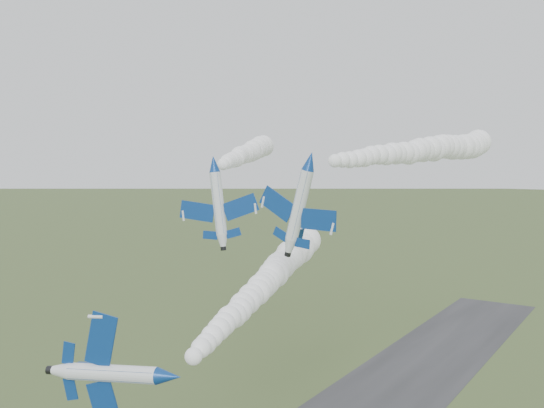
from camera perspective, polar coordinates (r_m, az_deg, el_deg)
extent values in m
cylinder|color=white|center=(57.95, -9.69, -15.72)|extent=(4.47, 9.11, 1.68)
cone|color=navy|center=(53.14, -12.33, -17.64)|extent=(2.35, 2.78, 1.68)
cone|color=white|center=(62.71, -7.57, -14.13)|extent=(2.21, 2.37, 1.68)
cylinder|color=black|center=(63.66, -7.20, -13.84)|extent=(1.01, 0.88, 0.85)
ellipsoid|color=black|center=(55.72, -10.12, -16.52)|extent=(2.05, 3.30, 1.12)
cube|color=navy|center=(57.80, -9.64, -12.40)|extent=(1.15, 2.56, 4.96)
cube|color=navy|center=(59.86, -9.32, -18.37)|extent=(1.15, 2.56, 4.96)
cube|color=navy|center=(61.36, -7.99, -12.86)|extent=(0.56, 1.18, 2.16)
cube|color=navy|center=(62.41, -7.84, -15.90)|extent=(0.56, 1.18, 2.16)
cube|color=navy|center=(61.12, -6.76, -14.56)|extent=(2.80, 2.39, 0.22)
cylinder|color=white|center=(84.34, -5.49, 3.78)|extent=(5.20, 8.60, 1.71)
cone|color=navy|center=(79.02, -6.43, 3.74)|extent=(2.51, 2.78, 1.71)
cone|color=white|center=(89.47, -4.69, 3.80)|extent=(2.33, 2.41, 1.71)
cylinder|color=black|center=(90.48, -4.54, 3.81)|extent=(1.05, 0.93, 0.87)
ellipsoid|color=black|center=(82.18, -5.90, 4.17)|extent=(2.28, 3.18, 1.14)
cube|color=navy|center=(85.92, -7.35, 3.44)|extent=(5.35, 4.24, 0.66)
cube|color=navy|center=(84.47, -3.31, 3.91)|extent=(5.35, 4.24, 0.66)
cube|color=navy|center=(88.95, -5.85, 3.68)|extent=(2.35, 1.90, 0.33)
cube|color=navy|center=(88.20, -3.78, 3.92)|extent=(2.35, 1.90, 0.33)
cube|color=navy|center=(88.36, -4.95, 4.66)|extent=(1.03, 1.66, 2.28)
cylinder|color=white|center=(76.11, 3.58, 4.05)|extent=(2.38, 9.24, 2.01)
cone|color=navy|center=(71.26, 1.12, 4.05)|extent=(2.11, 2.48, 2.01)
cone|color=white|center=(80.90, 5.66, 4.04)|extent=(2.09, 2.04, 2.01)
cylinder|color=black|center=(81.85, 6.04, 4.04)|extent=(1.04, 0.70, 1.02)
ellipsoid|color=black|center=(74.03, 2.73, 4.51)|extent=(1.47, 3.20, 1.34)
cube|color=navy|center=(78.57, 1.93, 4.58)|extent=(4.98, 2.81, 1.48)
cube|color=navy|center=(75.28, 5.95, 3.25)|extent=(4.98, 2.81, 1.48)
cube|color=navy|center=(80.90, 4.28, 4.38)|extent=(2.18, 1.29, 0.68)
cube|color=navy|center=(79.22, 6.37, 3.70)|extent=(2.18, 1.29, 0.68)
cube|color=navy|center=(79.64, 5.46, 5.03)|extent=(0.83, 1.78, 2.35)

